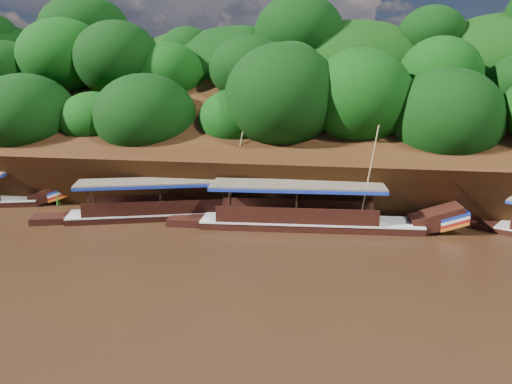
{
  "coord_description": "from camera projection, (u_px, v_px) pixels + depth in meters",
  "views": [
    {
      "loc": [
        0.76,
        -22.38,
        8.84
      ],
      "look_at": [
        -5.0,
        7.0,
        2.18
      ],
      "focal_mm": 35.0,
      "sensor_mm": 36.0,
      "label": 1
    }
  ],
  "objects": [
    {
      "name": "ground",
      "position": [
        331.0,
        273.0,
        23.5
      ],
      "size": [
        160.0,
        160.0,
        0.0
      ],
      "primitive_type": "plane",
      "color": "black",
      "rests_on": "ground"
    },
    {
      "name": "boat_1",
      "position": [
        324.0,
        218.0,
        30.59
      ],
      "size": [
        16.02,
        3.81,
        6.97
      ],
      "rotation": [
        0.0,
        0.0,
        0.09
      ],
      "color": "black",
      "rests_on": "ground"
    },
    {
      "name": "reeds",
      "position": [
        296.0,
        204.0,
        33.0
      ],
      "size": [
        50.06,
        2.24,
        2.21
      ],
      "color": "#266018",
      "rests_on": "ground"
    },
    {
      "name": "riverbank",
      "position": [
        344.0,
        160.0,
        44.86
      ],
      "size": [
        120.0,
        30.06,
        19.4
      ],
      "color": "black",
      "rests_on": "ground"
    },
    {
      "name": "boat_2",
      "position": [
        187.0,
        208.0,
        33.14
      ],
      "size": [
        15.74,
        7.43,
        6.17
      ],
      "rotation": [
        0.0,
        0.0,
        0.35
      ],
      "color": "black",
      "rests_on": "ground"
    }
  ]
}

